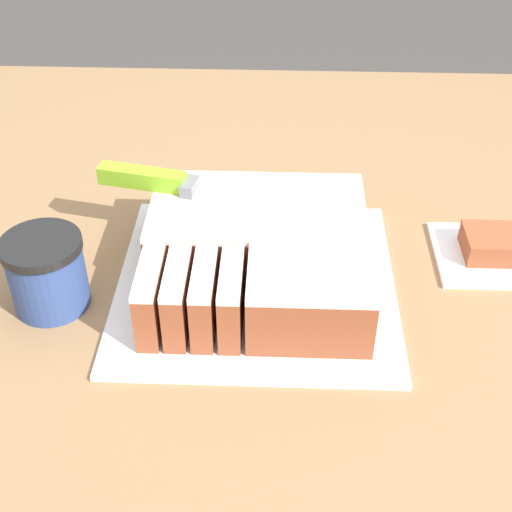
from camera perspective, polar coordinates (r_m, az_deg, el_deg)
countertop at (r=1.26m, az=3.29°, el=-16.47°), size 1.40×1.10×0.94m
cake_board at (r=0.85m, az=0.00°, el=-2.20°), size 0.33×0.32×0.01m
cake at (r=0.83m, az=0.25°, el=0.14°), size 0.26×0.25×0.08m
knife at (r=0.87m, az=-7.08°, el=5.83°), size 0.27×0.08×0.02m
coffee_cup at (r=0.84m, az=-16.39°, el=-1.29°), size 0.09×0.09×0.09m
paper_napkin at (r=0.94m, az=17.95°, el=0.08°), size 0.13×0.13×0.01m
brownie at (r=0.93m, az=18.16°, el=0.93°), size 0.06×0.06×0.03m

